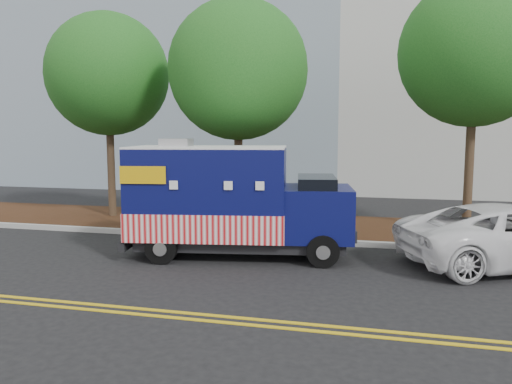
# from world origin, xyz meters

# --- Properties ---
(ground) EXTENTS (120.00, 120.00, 0.00)m
(ground) POSITION_xyz_m (0.00, 0.00, 0.00)
(ground) COLOR black
(ground) RESTS_ON ground
(curb) EXTENTS (120.00, 0.18, 0.15)m
(curb) POSITION_xyz_m (0.00, 1.40, 0.07)
(curb) COLOR #9E9E99
(curb) RESTS_ON ground
(mulch_strip) EXTENTS (120.00, 4.00, 0.15)m
(mulch_strip) POSITION_xyz_m (0.00, 3.50, 0.07)
(mulch_strip) COLOR black
(mulch_strip) RESTS_ON ground
(centerline_near) EXTENTS (120.00, 0.10, 0.01)m
(centerline_near) POSITION_xyz_m (0.00, -4.45, 0.01)
(centerline_near) COLOR gold
(centerline_near) RESTS_ON ground
(centerline_far) EXTENTS (120.00, 0.10, 0.01)m
(centerline_far) POSITION_xyz_m (0.00, -4.70, 0.01)
(centerline_far) COLOR gold
(centerline_far) RESTS_ON ground
(tree_a) EXTENTS (4.16, 4.16, 7.12)m
(tree_a) POSITION_xyz_m (-5.16, 3.56, 5.03)
(tree_a) COLOR #38281C
(tree_a) RESTS_ON ground
(tree_b) EXTENTS (4.27, 4.27, 7.10)m
(tree_b) POSITION_xyz_m (-0.31, 2.80, 4.95)
(tree_b) COLOR #38281C
(tree_b) RESTS_ON ground
(tree_c) EXTENTS (4.31, 4.31, 7.53)m
(tree_c) POSITION_xyz_m (6.52, 3.64, 5.36)
(tree_c) COLOR #38281C
(tree_c) RESTS_ON ground
(sign_post) EXTENTS (0.06, 0.06, 2.40)m
(sign_post) POSITION_xyz_m (-3.85, 1.93, 1.20)
(sign_post) COLOR #473828
(sign_post) RESTS_ON ground
(food_truck) EXTENTS (5.78, 2.88, 2.92)m
(food_truck) POSITION_xyz_m (0.35, -0.41, 1.32)
(food_truck) COLOR black
(food_truck) RESTS_ON ground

